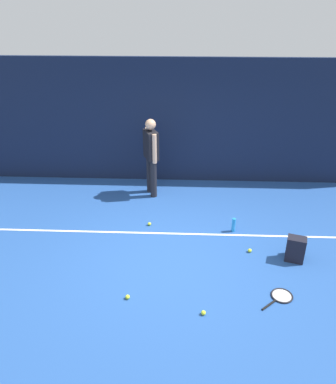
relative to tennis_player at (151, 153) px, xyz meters
name	(u,v)px	position (x,y,z in m)	size (l,w,h in m)	color
ground_plane	(167,255)	(0.43, -2.21, -0.97)	(12.00, 12.00, 0.00)	#234C93
back_fence	(173,122)	(0.43, 0.79, 0.43)	(10.00, 0.10, 2.79)	#141E38
court_line	(169,233)	(0.43, -1.56, -0.96)	(9.00, 0.05, 0.00)	white
tennis_player	(151,153)	(0.00, 0.00, 0.00)	(0.36, 0.49, 1.70)	black
tennis_racket	(281,297)	(2.15, -3.16, -0.95)	(0.58, 0.54, 0.03)	black
backpack	(295,249)	(2.56, -2.25, -0.76)	(0.34, 0.34, 0.44)	black
tennis_ball_near_player	(250,250)	(1.85, -2.07, -0.93)	(0.07, 0.07, 0.07)	#CCE033
tennis_ball_by_fence	(149,224)	(0.06, -1.30, -0.93)	(0.07, 0.07, 0.07)	#CCE033
tennis_ball_mid_court	(203,313)	(1.00, -3.55, -0.93)	(0.07, 0.07, 0.07)	#CCE033
tennis_ball_far_left	(128,297)	(-0.09, -3.29, -0.93)	(0.07, 0.07, 0.07)	#CCE033
water_bottle	(234,225)	(1.64, -1.43, -0.83)	(0.07, 0.07, 0.27)	#268CD8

